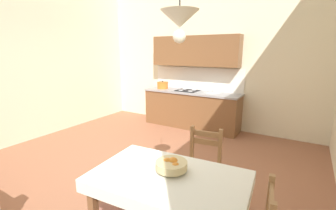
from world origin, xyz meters
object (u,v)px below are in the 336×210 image
object	(u,v)px
dining_chair_kitchen_side	(202,168)
pendant_lamp	(180,20)
dining_table	(169,188)
kitchen_cabinetry	(192,93)
fruit_bowl	(171,165)

from	to	relation	value
dining_chair_kitchen_side	pendant_lamp	world-z (taller)	pendant_lamp
dining_table	kitchen_cabinetry	bearing A→B (deg)	112.07
dining_table	dining_chair_kitchen_side	size ratio (longest dim) A/B	1.59
kitchen_cabinetry	fruit_bowl	distance (m)	3.64
dining_table	fruit_bowl	size ratio (longest dim) A/B	4.93
kitchen_cabinetry	dining_table	distance (m)	3.73
fruit_bowl	dining_table	bearing A→B (deg)	-77.16
dining_table	dining_chair_kitchen_side	distance (m)	0.83
dining_chair_kitchen_side	fruit_bowl	bearing A→B (deg)	-91.38
kitchen_cabinetry	dining_chair_kitchen_side	size ratio (longest dim) A/B	2.55
kitchen_cabinetry	dining_table	size ratio (longest dim) A/B	1.60
fruit_bowl	pendant_lamp	size ratio (longest dim) A/B	0.37
fruit_bowl	pendant_lamp	distance (m)	1.29
kitchen_cabinetry	fruit_bowl	xyz separation A→B (m)	(1.38, -3.37, -0.04)
dining_chair_kitchen_side	fruit_bowl	world-z (taller)	dining_chair_kitchen_side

